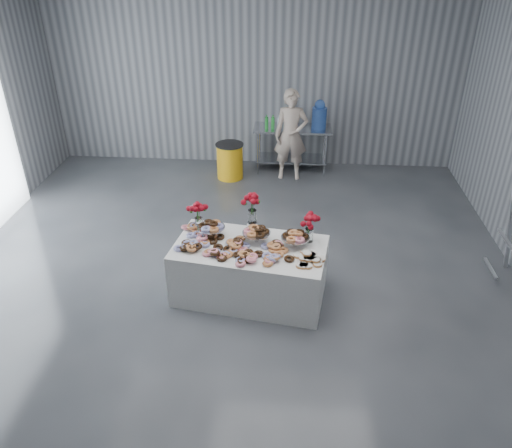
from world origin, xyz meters
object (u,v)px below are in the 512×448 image
at_px(person, 291,135).
at_px(water_jug, 319,116).
at_px(trash_barrel, 230,161).
at_px(prep_table, 292,141).
at_px(display_table, 250,271).

bearing_deg(person, water_jug, 31.95).
height_order(water_jug, trash_barrel, water_jug).
bearing_deg(prep_table, display_table, -96.74).
bearing_deg(trash_barrel, display_table, -79.05).
bearing_deg(prep_table, person, -94.15).
relative_size(prep_table, water_jug, 2.71).
bearing_deg(display_table, person, 83.04).
xyz_separation_m(prep_table, trash_barrel, (-1.19, -0.44, -0.27)).
relative_size(display_table, water_jug, 3.43).
height_order(display_table, water_jug, water_jug).
bearing_deg(person, display_table, -97.11).
height_order(display_table, person, person).
relative_size(prep_table, trash_barrel, 2.17).
relative_size(water_jug, trash_barrel, 0.80).
distance_m(prep_table, person, 0.41).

